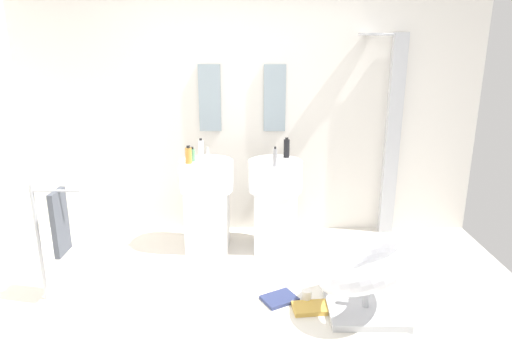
# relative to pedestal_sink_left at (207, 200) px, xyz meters

# --- Properties ---
(ground_plane) EXTENTS (4.80, 3.60, 0.04)m
(ground_plane) POSITION_rel_pedestal_sink_left_xyz_m (0.33, -1.12, -0.51)
(ground_plane) COLOR silver
(rear_partition) EXTENTS (4.80, 0.10, 2.60)m
(rear_partition) POSITION_rel_pedestal_sink_left_xyz_m (0.33, 0.53, 0.81)
(rear_partition) COLOR silver
(rear_partition) RESTS_ON ground_plane
(pedestal_sink_left) EXTENTS (0.51, 0.51, 0.98)m
(pedestal_sink_left) POSITION_rel_pedestal_sink_left_xyz_m (0.00, 0.00, 0.00)
(pedestal_sink_left) COLOR white
(pedestal_sink_left) RESTS_ON ground_plane
(pedestal_sink_right) EXTENTS (0.51, 0.51, 0.98)m
(pedestal_sink_right) POSITION_rel_pedestal_sink_left_xyz_m (0.65, 0.00, 0.00)
(pedestal_sink_right) COLOR white
(pedestal_sink_right) RESTS_ON ground_plane
(vanity_mirror_left) EXTENTS (0.22, 0.03, 0.67)m
(vanity_mirror_left) POSITION_rel_pedestal_sink_left_xyz_m (0.00, 0.46, 0.92)
(vanity_mirror_left) COLOR #8C9EA8
(vanity_mirror_right) EXTENTS (0.22, 0.03, 0.67)m
(vanity_mirror_right) POSITION_rel_pedestal_sink_left_xyz_m (0.65, 0.46, 0.92)
(vanity_mirror_right) COLOR #8C9EA8
(shower_column) EXTENTS (0.49, 0.24, 2.05)m
(shower_column) POSITION_rel_pedestal_sink_left_xyz_m (1.84, 0.41, 0.59)
(shower_column) COLOR #B7BABF
(shower_column) RESTS_ON ground_plane
(lounge_chair) EXTENTS (1.07, 1.07, 0.65)m
(lounge_chair) POSITION_rel_pedestal_sink_left_xyz_m (1.30, -1.12, -0.14)
(lounge_chair) COLOR #B7BABF
(lounge_chair) RESTS_ON ground_plane
(towel_rack) EXTENTS (0.37, 0.22, 0.95)m
(towel_rack) POSITION_rel_pedestal_sink_left_xyz_m (-1.02, -0.96, 0.14)
(towel_rack) COLOR #B7BABF
(towel_rack) RESTS_ON ground_plane
(area_rug) EXTENTS (1.25, 0.76, 0.01)m
(area_rug) POSITION_rel_pedestal_sink_left_xyz_m (0.91, -1.14, -0.49)
(area_rug) COLOR white
(area_rug) RESTS_ON ground_plane
(magazine_navy) EXTENTS (0.32, 0.30, 0.03)m
(magazine_navy) POSITION_rel_pedestal_sink_left_xyz_m (0.66, -0.97, -0.47)
(magazine_navy) COLOR navy
(magazine_navy) RESTS_ON area_rug
(magazine_ochre) EXTENTS (0.32, 0.21, 0.03)m
(magazine_ochre) POSITION_rel_pedestal_sink_left_xyz_m (0.91, -1.10, -0.47)
(magazine_ochre) COLOR gold
(magazine_ochre) RESTS_ON area_rug
(coffee_mug) EXTENTS (0.08, 0.08, 0.10)m
(coffee_mug) POSITION_rel_pedestal_sink_left_xyz_m (0.87, -0.99, -0.43)
(coffee_mug) COLOR white
(coffee_mug) RESTS_ON area_rug
(soap_bottle_white) EXTENTS (0.05, 0.05, 0.18)m
(soap_bottle_white) POSITION_rel_pedestal_sink_left_xyz_m (-0.07, 0.17, 0.47)
(soap_bottle_white) COLOR white
(soap_bottle_white) RESTS_ON pedestal_sink_left
(soap_bottle_black) EXTENTS (0.06, 0.06, 0.20)m
(soap_bottle_black) POSITION_rel_pedestal_sink_left_xyz_m (0.77, 0.14, 0.48)
(soap_bottle_black) COLOR black
(soap_bottle_black) RESTS_ON pedestal_sink_right
(soap_bottle_green) EXTENTS (0.05, 0.05, 0.14)m
(soap_bottle_green) POSITION_rel_pedestal_sink_left_xyz_m (-0.12, -0.01, 0.45)
(soap_bottle_green) COLOR #59996B
(soap_bottle_green) RESTS_ON pedestal_sink_left
(soap_bottle_grey) EXTENTS (0.04, 0.04, 0.18)m
(soap_bottle_grey) POSITION_rel_pedestal_sink_left_xyz_m (0.64, -0.19, 0.47)
(soap_bottle_grey) COLOR #99999E
(soap_bottle_grey) RESTS_ON pedestal_sink_right
(soap_bottle_amber) EXTENTS (0.06, 0.06, 0.17)m
(soap_bottle_amber) POSITION_rel_pedestal_sink_left_xyz_m (-0.15, -0.09, 0.47)
(soap_bottle_amber) COLOR #C68C38
(soap_bottle_amber) RESTS_ON pedestal_sink_left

